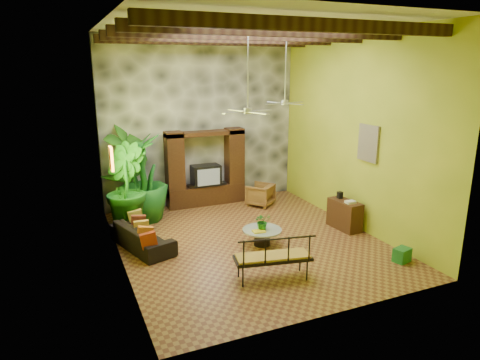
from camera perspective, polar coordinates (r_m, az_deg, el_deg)
name	(u,v)px	position (r m, az deg, el deg)	size (l,w,h in m)	color
ground	(248,240)	(10.57, 1.06, -8.05)	(7.00, 7.00, 0.00)	brown
ceiling	(249,24)	(9.77, 1.21, 20.05)	(6.00, 7.00, 0.02)	silver
back_wall	(201,122)	(13.10, -5.26, 7.75)	(6.00, 0.02, 5.00)	#90A225
left_wall	(114,149)	(9.07, -16.46, 3.96)	(0.02, 7.00, 5.00)	#90A225
right_wall	(355,132)	(11.42, 15.05, 6.24)	(0.02, 7.00, 5.00)	#90A225
stone_accent_wall	(201,122)	(13.04, -5.18, 7.72)	(5.98, 0.10, 4.98)	#383A40
ceiling_beams	(249,35)	(9.75, 1.20, 18.76)	(5.95, 5.36, 0.22)	#301F0F
entertainment_center	(206,174)	(13.04, -4.60, 0.87)	(2.40, 0.55, 2.30)	black
ceiling_fan_front	(248,101)	(9.31, 1.05, 10.45)	(1.28, 1.28, 1.86)	#B5B5BA
ceiling_fan_back	(285,95)	(11.55, 6.03, 11.26)	(1.28, 1.28, 1.86)	#B5B5BA
wall_art_mask	(111,159)	(10.12, -16.79, 2.73)	(0.06, 0.32, 0.55)	yellow
wall_art_painting	(368,143)	(10.97, 16.74, 4.71)	(0.06, 0.70, 0.90)	#275590
sofa	(142,237)	(10.32, -12.92, -7.36)	(1.92, 0.75, 0.56)	black
wicker_armchair	(260,195)	(13.07, 2.72, -1.95)	(0.71, 0.73, 0.66)	olive
tall_plant_a	(129,170)	(12.40, -14.59, 1.34)	(1.38, 0.94, 2.63)	#256119
tall_plant_b	(124,187)	(11.32, -15.16, -0.95)	(1.24, 1.00, 2.26)	#19621A
tall_plant_c	(142,178)	(11.88, -12.88, 0.27)	(1.34, 1.34, 2.39)	#185E1D
coffee_table	(262,235)	(10.24, 2.96, -7.31)	(0.93, 0.93, 0.40)	black
centerpiece_plant	(263,221)	(10.10, 3.03, -5.49)	(0.37, 0.32, 0.41)	#1A641C
yellow_tray	(259,231)	(10.02, 2.52, -6.84)	(0.29, 0.20, 0.03)	yellow
iron_bench	(275,256)	(8.54, 4.64, -10.01)	(1.60, 0.85, 0.57)	black
side_console	(345,215)	(11.51, 13.77, -4.52)	(0.43, 0.95, 0.76)	#3C1C13
green_bin	(402,255)	(10.08, 20.78, -9.32)	(0.35, 0.27, 0.31)	#1C6C38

